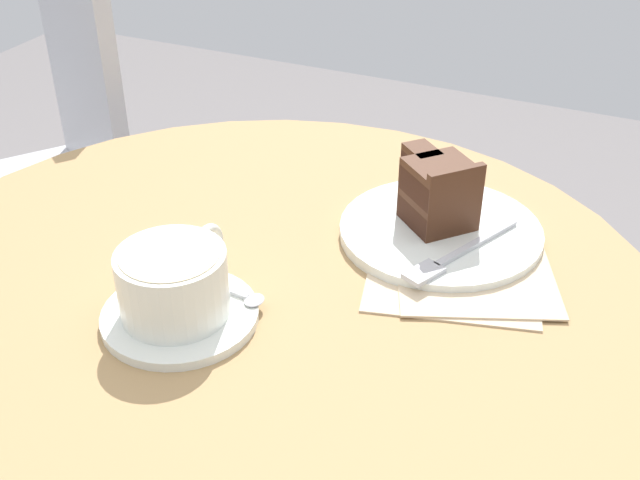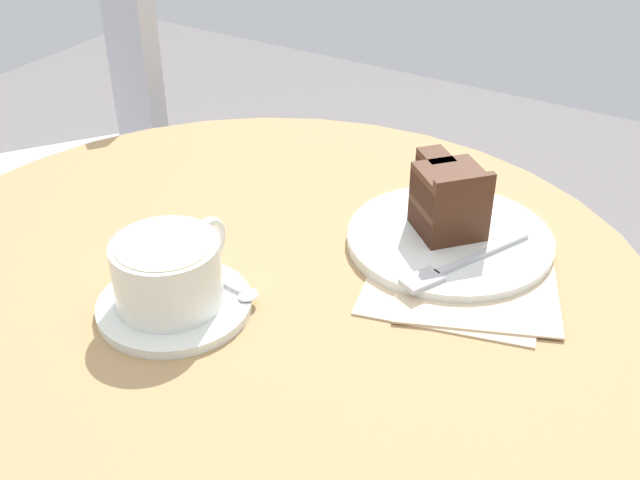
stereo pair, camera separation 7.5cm
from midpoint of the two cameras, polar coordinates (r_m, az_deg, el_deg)
cafe_table at (r=0.83m, az=-1.71°, el=-9.60°), size 0.77×0.77×0.68m
saucer at (r=0.73m, az=-7.43°, el=-4.71°), size 0.14×0.14×0.01m
coffee_cup at (r=0.71m, az=-7.76°, el=-2.27°), size 0.13×0.10×0.06m
teaspoon at (r=0.74m, az=-3.78°, el=-3.28°), size 0.02×0.10×0.00m
cake_plate at (r=0.83m, az=11.76°, el=-0.05°), size 0.21×0.21×0.01m
cake_slice at (r=0.82m, az=11.65°, el=2.84°), size 0.09×0.10×0.08m
fork at (r=0.78m, az=12.23°, el=-1.93°), size 0.15×0.08×0.00m
napkin at (r=0.78m, az=13.00°, el=-2.91°), size 0.20×0.22×0.00m
cafe_chair at (r=1.39m, az=-14.69°, el=6.14°), size 0.53×0.53×0.89m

